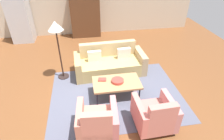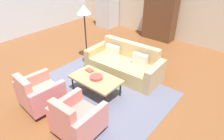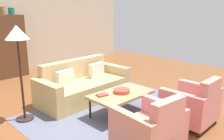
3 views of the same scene
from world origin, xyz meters
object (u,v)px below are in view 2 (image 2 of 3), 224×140
Objects in this scene: armchair_left at (38,95)px; cabinet at (160,16)px; couch at (125,64)px; fruit_bowl at (96,77)px; refrigerator at (107,5)px; book_stack at (89,70)px; armchair_right at (76,120)px; coffee_table at (96,79)px; floor_lamp at (84,15)px.

armchair_left is 5.36m from cabinet.
couch is 2.43m from armchair_left.
fruit_bowl is 5.15m from refrigerator.
cabinet reaches higher than fruit_bowl.
couch is 1.20m from fruit_bowl.
fruit_bowl is at bearing 88.91° from couch.
armchair_left is at bearing -90.38° from cabinet.
armchair_right is at bearing -54.06° from book_stack.
refrigerator reaches higher than book_stack.
refrigerator is at bearing 127.63° from coffee_table.
armchair_left is 1.33m from fruit_bowl.
floor_lamp reaches higher than fruit_bowl.
armchair_left is at bearing -101.11° from book_stack.
floor_lamp reaches higher than armchair_right.
refrigerator is at bearing -177.66° from cabinet.
armchair_left is 0.48× the size of refrigerator.
book_stack is at bearing 69.33° from couch.
refrigerator reaches higher than floor_lamp.
fruit_bowl is (-0.58, 1.17, 0.13)m from armchair_right.
couch is 1.19m from coffee_table.
coffee_table is 1.31m from armchair_right.
cabinet is 1.05× the size of floor_lamp.
coffee_table is at bearing 67.49° from armchair_left.
floor_lamp is (-2.02, 2.25, 1.10)m from armchair_right.
floor_lamp is at bearing 138.70° from book_stack.
refrigerator is at bearing -44.95° from couch.
refrigerator reaches higher than coffee_table.
cabinet is at bearing 100.79° from armchair_right.
floor_lamp is (-0.82, 2.25, 1.10)m from armchair_left.
fruit_bowl is at bearing -21.23° from book_stack.
floor_lamp is (-1.42, -0.10, 1.16)m from couch.
armchair_right is 0.48× the size of refrigerator.
book_stack is at bearing -41.30° from floor_lamp.
armchair_left is 0.49× the size of cabinet.
couch is 1.19× the size of cabinet.
refrigerator is (-2.56, -0.10, 0.03)m from cabinet.
armchair_left is at bearing 178.37° from armchair_right.
cabinet reaches higher than floor_lamp.
armchair_left is 5.83m from refrigerator.
coffee_table is at bearing 87.81° from couch.
floor_lamp reaches higher than armchair_left.
armchair_right reaches higher than fruit_bowl.
coffee_table is 1.36× the size of armchair_left.
book_stack is (0.26, 1.31, 0.11)m from armchair_left.
couch is at bearing 91.28° from fruit_bowl.
armchair_right is (0.61, -2.35, 0.06)m from couch.
armchair_left is 3.95× the size of book_stack.
floor_lamp is at bearing 130.31° from armchair_right.
cabinet is (0.04, 5.33, 0.56)m from armchair_left.
book_stack is 1.74m from floor_lamp.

